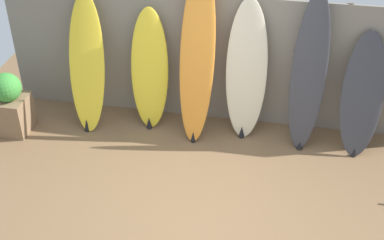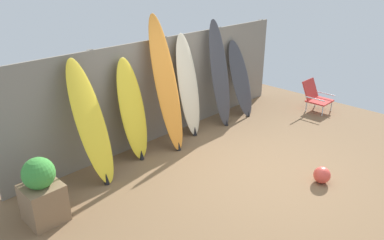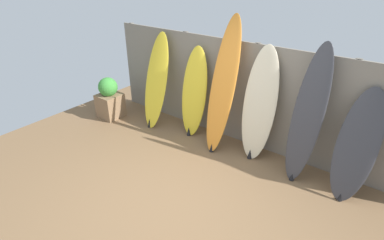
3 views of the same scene
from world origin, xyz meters
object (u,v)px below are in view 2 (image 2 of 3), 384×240
(surfboard_charcoal_4, at_px, (220,74))
(surfboard_charcoal_5, at_px, (241,79))
(surfboard_yellow_1, at_px, (133,111))
(planter_box, at_px, (42,192))
(surfboard_orange_2, at_px, (166,85))
(beach_chair, at_px, (315,96))
(beach_ball, at_px, (322,175))
(surfboard_yellow_0, at_px, (91,124))
(surfboard_cream_3, at_px, (188,87))

(surfboard_charcoal_4, bearing_deg, surfboard_charcoal_5, 1.22)
(surfboard_yellow_1, xyz_separation_m, planter_box, (-1.80, -0.52, -0.41))
(surfboard_orange_2, height_order, beach_chair, surfboard_orange_2)
(beach_ball, bearing_deg, surfboard_charcoal_4, 75.63)
(surfboard_yellow_0, xyz_separation_m, beach_ball, (2.21, -2.46, -0.75))
(surfboard_cream_3, bearing_deg, surfboard_charcoal_4, -6.18)
(surfboard_orange_2, bearing_deg, surfboard_cream_3, 9.68)
(planter_box, bearing_deg, surfboard_cream_3, 9.97)
(surfboard_yellow_0, relative_size, surfboard_charcoal_5, 1.17)
(surfboard_cream_3, xyz_separation_m, planter_box, (-3.08, -0.54, -0.51))
(surfboard_orange_2, height_order, surfboard_charcoal_5, surfboard_orange_2)
(surfboard_cream_3, bearing_deg, surfboard_orange_2, -170.32)
(surfboard_orange_2, bearing_deg, surfboard_charcoal_5, 1.03)
(surfboard_cream_3, distance_m, beach_ball, 2.72)
(beach_chair, distance_m, beach_ball, 3.03)
(surfboard_yellow_1, relative_size, surfboard_orange_2, 0.74)
(surfboard_yellow_0, bearing_deg, beach_chair, -11.35)
(surfboard_charcoal_5, bearing_deg, surfboard_orange_2, -178.97)
(surfboard_charcoal_4, distance_m, beach_ball, 2.75)
(surfboard_charcoal_4, relative_size, surfboard_charcoal_5, 1.32)
(surfboard_yellow_1, relative_size, beach_chair, 2.56)
(surfboard_orange_2, distance_m, beach_ball, 2.79)
(surfboard_yellow_1, distance_m, planter_box, 1.92)
(surfboard_yellow_1, distance_m, beach_ball, 3.02)
(surfboard_yellow_0, distance_m, beach_chair, 4.98)
(beach_chair, bearing_deg, surfboard_cream_3, 166.37)
(surfboard_yellow_0, height_order, surfboard_orange_2, surfboard_orange_2)
(surfboard_charcoal_5, bearing_deg, surfboard_yellow_1, 178.95)
(surfboard_yellow_1, bearing_deg, surfboard_charcoal_4, -1.81)
(surfboard_yellow_0, distance_m, surfboard_charcoal_4, 2.86)
(planter_box, distance_m, beach_ball, 3.82)
(surfboard_charcoal_5, bearing_deg, surfboard_yellow_0, -178.82)
(surfboard_yellow_0, height_order, beach_chair, surfboard_yellow_0)
(surfboard_charcoal_4, bearing_deg, surfboard_yellow_0, -178.82)
(surfboard_yellow_0, bearing_deg, surfboard_yellow_1, 8.57)
(surfboard_yellow_1, height_order, surfboard_charcoal_4, surfboard_charcoal_4)
(surfboard_yellow_1, xyz_separation_m, surfboard_cream_3, (1.27, 0.02, 0.10))
(beach_ball, bearing_deg, surfboard_orange_2, 106.61)
(surfboard_yellow_0, bearing_deg, surfboard_charcoal_4, 1.18)
(surfboard_orange_2, relative_size, planter_box, 2.60)
(surfboard_cream_3, height_order, surfboard_charcoal_5, surfboard_cream_3)
(surfboard_charcoal_4, xyz_separation_m, surfboard_charcoal_5, (0.69, 0.01, -0.25))
(surfboard_orange_2, height_order, surfboard_cream_3, surfboard_orange_2)
(beach_chair, xyz_separation_m, beach_ball, (-2.64, -1.49, -0.20))
(surfboard_yellow_0, xyz_separation_m, surfboard_yellow_1, (0.82, 0.12, -0.06))
(surfboard_cream_3, xyz_separation_m, surfboard_charcoal_5, (1.46, -0.07, -0.16))
(surfboard_yellow_0, bearing_deg, surfboard_orange_2, 1.41)
(beach_chair, bearing_deg, surfboard_charcoal_4, 160.97)
(surfboard_yellow_0, relative_size, surfboard_yellow_1, 1.08)
(surfboard_yellow_0, height_order, surfboard_cream_3, surfboard_cream_3)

